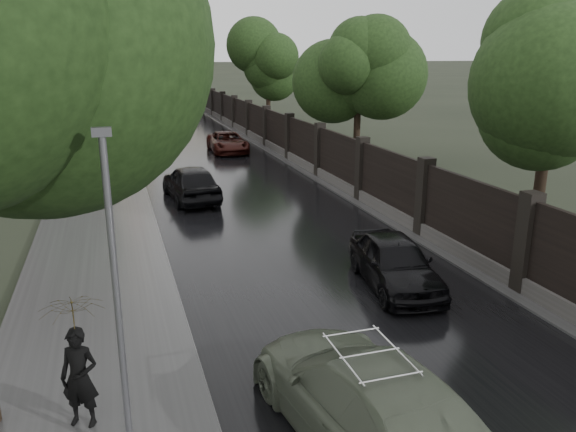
# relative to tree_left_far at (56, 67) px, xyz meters

# --- Properties ---
(road) EXTENTS (8.00, 420.00, 0.02)m
(road) POSITION_rel_tree_left_far_xyz_m (8.00, 160.00, -5.23)
(road) COLOR black
(road) RESTS_ON ground
(sidewalk_left) EXTENTS (4.00, 420.00, 0.16)m
(sidewalk_left) POSITION_rel_tree_left_far_xyz_m (2.00, 160.00, -5.16)
(sidewalk_left) COLOR #2D2D2D
(sidewalk_left) RESTS_ON ground
(verge_right) EXTENTS (3.00, 420.00, 0.08)m
(verge_right) POSITION_rel_tree_left_far_xyz_m (13.50, 160.00, -5.20)
(verge_right) COLOR #2D2D2D
(verge_right) RESTS_ON ground
(fence_right) EXTENTS (0.45, 75.72, 2.70)m
(fence_right) POSITION_rel_tree_left_far_xyz_m (12.60, 2.01, -4.23)
(fence_right) COLOR #383533
(fence_right) RESTS_ON ground
(tree_left_far) EXTENTS (4.25, 4.25, 7.39)m
(tree_left_far) POSITION_rel_tree_left_far_xyz_m (0.00, 0.00, 0.00)
(tree_left_far) COLOR black
(tree_left_far) RESTS_ON ground
(tree_right_a) EXTENTS (4.08, 4.08, 7.01)m
(tree_right_a) POSITION_rel_tree_left_far_xyz_m (15.50, -22.00, -0.29)
(tree_right_a) COLOR black
(tree_right_a) RESTS_ON ground
(tree_right_b) EXTENTS (4.08, 4.08, 7.01)m
(tree_right_b) POSITION_rel_tree_left_far_xyz_m (15.50, -8.00, -0.29)
(tree_right_b) COLOR black
(tree_right_b) RESTS_ON ground
(tree_right_c) EXTENTS (4.08, 4.08, 7.01)m
(tree_right_c) POSITION_rel_tree_left_far_xyz_m (15.50, 10.00, -0.29)
(tree_right_c) COLOR black
(tree_right_c) RESTS_ON ground
(lamp_post) EXTENTS (0.25, 0.12, 5.11)m
(lamp_post) POSITION_rel_tree_left_far_xyz_m (2.60, -28.50, -2.57)
(lamp_post) COLOR #59595E
(lamp_post) RESTS_ON ground
(traffic_light) EXTENTS (0.16, 0.32, 4.00)m
(traffic_light) POSITION_rel_tree_left_far_xyz_m (3.70, -5.01, -2.84)
(traffic_light) COLOR #59595E
(traffic_light) RESTS_ON ground
(volga_sedan) EXTENTS (2.91, 5.65, 1.57)m
(volga_sedan) POSITION_rel_tree_left_far_xyz_m (6.20, -29.18, -4.46)
(volga_sedan) COLOR #4C5443
(volga_sedan) RESTS_ON ground
(hatchback_left) EXTENTS (2.19, 4.68, 1.55)m
(hatchback_left) POSITION_rel_tree_left_far_xyz_m (5.74, -12.86, -4.47)
(hatchback_left) COLOR black
(hatchback_left) RESTS_ON ground
(car_right_near) EXTENTS (2.17, 4.28, 1.40)m
(car_right_near) POSITION_rel_tree_left_far_xyz_m (9.60, -23.66, -4.54)
(car_right_near) COLOR black
(car_right_near) RESTS_ON ground
(car_right_far) EXTENTS (2.26, 4.70, 1.29)m
(car_right_far) POSITION_rel_tree_left_far_xyz_m (9.63, -1.52, -4.60)
(car_right_far) COLOR black
(car_right_far) RESTS_ON ground
(pedestrian_umbrella) EXTENTS (1.30, 1.31, 2.67)m
(pedestrian_umbrella) POSITION_rel_tree_left_far_xyz_m (1.90, -27.52, -3.31)
(pedestrian_umbrella) COLOR black
(pedestrian_umbrella) RESTS_ON sidewalk_left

